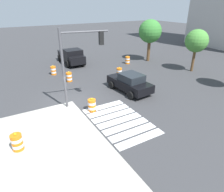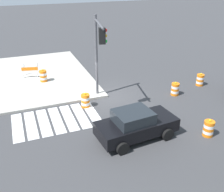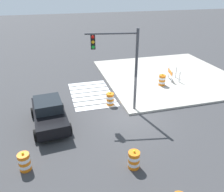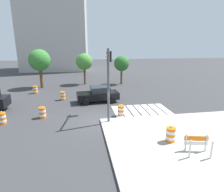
# 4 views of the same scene
# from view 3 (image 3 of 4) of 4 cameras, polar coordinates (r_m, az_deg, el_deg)

# --- Properties ---
(ground_plane) EXTENTS (120.00, 120.00, 0.00)m
(ground_plane) POSITION_cam_3_polar(r_m,az_deg,el_deg) (15.70, 4.19, -4.88)
(ground_plane) COLOR #38383A
(sidewalk_corner) EXTENTS (12.00, 12.00, 0.15)m
(sidewalk_corner) POSITION_cam_3_polar(r_m,az_deg,el_deg) (22.92, 13.49, 4.95)
(sidewalk_corner) COLOR #ADA89E
(sidewalk_corner) RESTS_ON ground
(crosswalk_stripes) EXTENTS (5.10, 3.20, 0.02)m
(crosswalk_stripes) POSITION_cam_3_polar(r_m,az_deg,el_deg) (18.70, -5.09, 0.48)
(crosswalk_stripes) COLOR silver
(crosswalk_stripes) RESTS_ON ground
(sports_car) EXTENTS (4.44, 2.42, 1.63)m
(sports_car) POSITION_cam_3_polar(r_m,az_deg,el_deg) (14.89, -15.24, -4.07)
(sports_car) COLOR black
(sports_car) RESTS_ON ground
(traffic_barrel_near_corner) EXTENTS (0.56, 0.56, 1.02)m
(traffic_barrel_near_corner) POSITION_cam_3_polar(r_m,az_deg,el_deg) (11.52, 5.41, -15.38)
(traffic_barrel_near_corner) COLOR orange
(traffic_barrel_near_corner) RESTS_ON ground
(traffic_barrel_median_near) EXTENTS (0.56, 0.56, 1.02)m
(traffic_barrel_median_near) POSITION_cam_3_polar(r_m,az_deg,el_deg) (12.10, -20.78, -14.94)
(traffic_barrel_median_near) COLOR orange
(traffic_barrel_median_near) RESTS_ON ground
(traffic_barrel_far_curb) EXTENTS (0.56, 0.56, 1.02)m
(traffic_barrel_far_curb) POSITION_cam_3_polar(r_m,az_deg,el_deg) (16.84, -0.46, -0.77)
(traffic_barrel_far_curb) COLOR orange
(traffic_barrel_far_curb) RESTS_ON ground
(traffic_barrel_on_sidewalk) EXTENTS (0.56, 0.56, 1.02)m
(traffic_barrel_on_sidewalk) POSITION_cam_3_polar(r_m,az_deg,el_deg) (20.24, 12.23, 3.84)
(traffic_barrel_on_sidewalk) COLOR orange
(traffic_barrel_on_sidewalk) RESTS_ON sidewalk_corner
(construction_barricade) EXTENTS (1.38, 1.04, 1.00)m
(construction_barricade) POSITION_cam_3_polar(r_m,az_deg,el_deg) (21.54, 14.51, 5.30)
(construction_barricade) COLOR silver
(construction_barricade) RESTS_ON sidewalk_corner
(traffic_light_pole) EXTENTS (0.79, 3.25, 5.50)m
(traffic_light_pole) POSITION_cam_3_polar(r_m,az_deg,el_deg) (14.66, 1.70, 9.63)
(traffic_light_pole) COLOR #4C4C51
(traffic_light_pole) RESTS_ON sidewalk_corner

